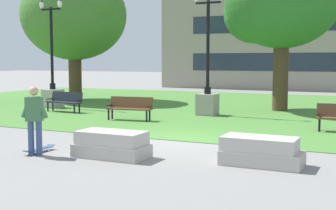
% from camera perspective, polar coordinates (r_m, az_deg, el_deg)
% --- Properties ---
extents(ground_plane, '(140.00, 140.00, 0.00)m').
position_cam_1_polar(ground_plane, '(13.65, 1.21, -4.45)').
color(ground_plane, gray).
extents(grass_lawn, '(40.00, 20.00, 0.02)m').
position_cam_1_polar(grass_lawn, '(23.06, 11.43, -0.45)').
color(grass_lawn, '#4C8438').
rests_on(grass_lawn, ground).
extents(concrete_block_center, '(1.80, 0.90, 0.64)m').
position_cam_1_polar(concrete_block_center, '(11.48, -6.89, -4.84)').
color(concrete_block_center, '#B2ADA3').
rests_on(concrete_block_center, ground).
extents(concrete_block_left, '(1.80, 0.90, 0.64)m').
position_cam_1_polar(concrete_block_left, '(10.77, 11.25, -5.59)').
color(concrete_block_left, '#B2ADA3').
rests_on(concrete_block_left, ground).
extents(person_skateboarder, '(0.78, 0.39, 1.71)m').
position_cam_1_polar(person_skateboarder, '(11.99, -15.97, -1.39)').
color(person_skateboarder, '#384C7A').
rests_on(person_skateboarder, ground).
extents(skateboard, '(0.26, 1.02, 0.14)m').
position_cam_1_polar(skateboard, '(12.46, -15.44, -5.21)').
color(skateboard, '#2D4C75').
rests_on(skateboard, ground).
extents(park_bench_near_left, '(1.85, 0.73, 0.90)m').
position_cam_1_polar(park_bench_near_left, '(18.31, -4.65, -0.22)').
color(park_bench_near_left, brown).
rests_on(park_bench_near_left, grass_lawn).
extents(park_bench_far_right, '(1.84, 0.70, 0.90)m').
position_cam_1_polar(park_bench_far_right, '(21.62, -12.46, 0.55)').
color(park_bench_far_right, '#1E232D').
rests_on(park_bench_far_right, grass_lawn).
extents(lamp_post_right, '(1.32, 0.80, 5.22)m').
position_cam_1_polar(lamp_post_right, '(19.94, 4.84, 1.79)').
color(lamp_post_right, gray).
rests_on(lamp_post_right, grass_lawn).
extents(lamp_post_center, '(1.32, 0.80, 5.29)m').
position_cam_1_polar(lamp_post_center, '(23.68, -13.89, 2.26)').
color(lamp_post_center, '#ADA89E').
rests_on(lamp_post_center, grass_lawn).
extents(tree_far_right, '(6.29, 5.99, 7.43)m').
position_cam_1_polar(tree_far_right, '(27.73, -11.48, 10.51)').
color(tree_far_right, '#4C3823').
rests_on(tree_far_right, grass_lawn).
extents(tree_near_left, '(5.53, 5.26, 7.34)m').
position_cam_1_polar(tree_near_left, '(22.39, 13.59, 12.23)').
color(tree_near_left, '#4C3823').
rests_on(tree_near_left, grass_lawn).
extents(building_facade_distant, '(23.40, 1.03, 10.92)m').
position_cam_1_polar(building_facade_distant, '(37.40, 16.14, 10.04)').
color(building_facade_distant, gray).
rests_on(building_facade_distant, ground).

